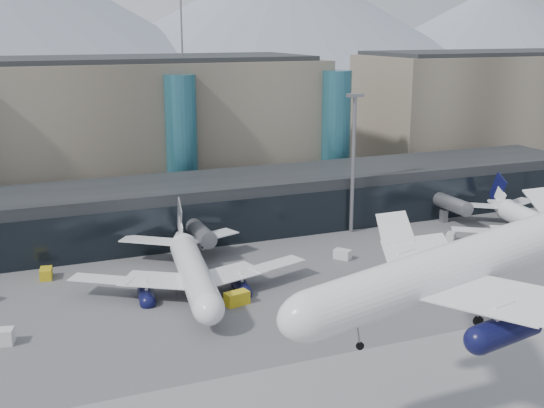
{
  "coord_description": "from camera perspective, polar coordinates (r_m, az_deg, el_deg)",
  "views": [
    {
      "loc": [
        -29.86,
        -58.95,
        36.89
      ],
      "look_at": [
        7.49,
        32.0,
        11.42
      ],
      "focal_mm": 45.0,
      "sensor_mm": 36.0,
      "label": 1
    }
  ],
  "objects": [
    {
      "name": "veh_e",
      "position": [
        126.57,
        20.15,
        -2.88
      ],
      "size": [
        3.81,
        2.7,
        1.95
      ],
      "primitive_type": "cube",
      "rotation": [
        0.0,
        0.0,
        0.24
      ],
      "color": "gold",
      "rests_on": "ground"
    },
    {
      "name": "teal_towers",
      "position": [
        135.73,
        -15.75,
        4.28
      ],
      "size": [
        116.4,
        19.4,
        46.0
      ],
      "color": "#296475",
      "rests_on": "ground"
    },
    {
      "name": "mountain_ridge",
      "position": [
        441.42,
        -16.96,
        15.07
      ],
      "size": [
        910.0,
        400.0,
        110.0
      ],
      "color": "gray",
      "rests_on": "ground"
    },
    {
      "name": "jet_parked_right",
      "position": [
        131.25,
        21.03,
        -0.92
      ],
      "size": [
        33.5,
        33.57,
        10.89
      ],
      "rotation": [
        0.0,
        0.0,
        1.43
      ],
      "color": "white",
      "rests_on": "ground"
    },
    {
      "name": "ground",
      "position": [
        75.68,
        4.1,
        -14.69
      ],
      "size": [
        900.0,
        900.0,
        0.0
      ],
      "primitive_type": "plane",
      "color": "#515154",
      "rests_on": "ground"
    },
    {
      "name": "veh_g",
      "position": [
        112.9,
        5.92,
        -4.2
      ],
      "size": [
        2.86,
        3.13,
        1.58
      ],
      "primitive_type": "cube",
      "rotation": [
        0.0,
        0.0,
        -0.95
      ],
      "color": "silver",
      "rests_on": "ground"
    },
    {
      "name": "veh_h",
      "position": [
        94.47,
        -2.96,
        -7.88
      ],
      "size": [
        3.61,
        2.4,
        1.83
      ],
      "primitive_type": "cube",
      "rotation": [
        0.0,
        0.0,
        0.21
      ],
      "color": "gold",
      "rests_on": "ground"
    },
    {
      "name": "lightmast_mid",
      "position": [
        124.61,
        6.81,
        4.03
      ],
      "size": [
        3.0,
        1.2,
        25.6
      ],
      "color": "slate",
      "rests_on": "ground"
    },
    {
      "name": "jet_parked_mid",
      "position": [
        100.1,
        -6.83,
        -4.5
      ],
      "size": [
        36.1,
        36.18,
        11.73
      ],
      "rotation": [
        0.0,
        0.0,
        1.43
      ],
      "color": "white",
      "rests_on": "ground"
    },
    {
      "name": "terminal_east",
      "position": [
        195.54,
        17.69,
        7.55
      ],
      "size": [
        70.0,
        30.0,
        31.0
      ],
      "color": "gray",
      "rests_on": "ground"
    },
    {
      "name": "veh_d",
      "position": [
        125.76,
        14.72,
        -2.68
      ],
      "size": [
        2.8,
        2.74,
        1.46
      ],
      "primitive_type": "cube",
      "rotation": [
        0.0,
        0.0,
        0.75
      ],
      "color": "silver",
      "rests_on": "ground"
    },
    {
      "name": "terminal_main",
      "position": [
        150.56,
        -20.33,
        5.43
      ],
      "size": [
        130.0,
        30.0,
        31.0
      ],
      "color": "gray",
      "rests_on": "ground"
    },
    {
      "name": "veh_b",
      "position": [
        109.21,
        -18.38,
        -5.54
      ],
      "size": [
        2.13,
        3.03,
        1.62
      ],
      "primitive_type": "cube",
      "rotation": [
        0.0,
        0.0,
        1.42
      ],
      "color": "gold",
      "rests_on": "ground"
    },
    {
      "name": "concourse",
      "position": [
        124.59,
        -7.71,
        -0.45
      ],
      "size": [
        170.0,
        27.0,
        10.0
      ],
      "color": "black",
      "rests_on": "ground"
    },
    {
      "name": "hero_jet",
      "position": [
        63.72,
        17.06,
        -3.54
      ],
      "size": [
        37.1,
        38.41,
        12.37
      ],
      "rotation": [
        0.0,
        -0.17,
        -0.01
      ],
      "color": "white",
      "rests_on": "ground"
    },
    {
      "name": "veh_c",
      "position": [
        100.42,
        7.28,
        -6.54
      ],
      "size": [
        3.85,
        2.45,
        1.99
      ],
      "primitive_type": "cube",
      "rotation": [
        0.0,
        0.0,
        -0.16
      ],
      "color": "#444449",
      "rests_on": "ground"
    }
  ]
}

